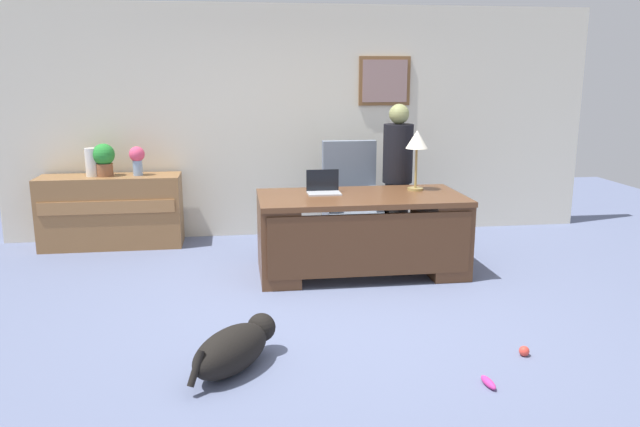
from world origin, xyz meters
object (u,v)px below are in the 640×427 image
object	(u,v)px
armchair	(351,202)
dog_toy_ball	(524,351)
desk_lamp	(417,143)
vase_empty	(92,162)
laptop	(323,188)
potted_plant	(104,158)
dog_lying	(235,348)
vase_with_flowers	(137,158)
credenza	(112,211)
dog_toy_bone	(488,382)
person_standing	(397,177)
desk	(361,231)

from	to	relation	value
armchair	dog_toy_ball	distance (m)	3.03
desk_lamp	dog_toy_ball	bearing A→B (deg)	-85.70
desk_lamp	vase_empty	size ratio (longest dim) A/B	1.91
laptop	potted_plant	xyz separation A→B (m)	(-2.28, 1.17, 0.17)
dog_lying	vase_with_flowers	bearing A→B (deg)	107.73
armchair	credenza	bearing A→B (deg)	171.61
vase_empty	laptop	bearing A→B (deg)	-25.92
potted_plant	dog_toy_bone	xyz separation A→B (m)	(2.96, -3.68, -0.98)
vase_empty	potted_plant	distance (m)	0.14
dog_lying	armchair	bearing A→B (deg)	65.17
credenza	dog_lying	bearing A→B (deg)	-67.32
credenza	potted_plant	world-z (taller)	potted_plant
person_standing	vase_empty	world-z (taller)	person_standing
credenza	vase_empty	world-z (taller)	vase_empty
dog_lying	dog_toy_ball	bearing A→B (deg)	-1.99
armchair	person_standing	distance (m)	0.60
armchair	dog_lying	world-z (taller)	armchair
dog_lying	dog_toy_bone	world-z (taller)	dog_lying
person_standing	dog_lying	bearing A→B (deg)	-124.26
vase_with_flowers	desk	bearing A→B (deg)	-30.67
laptop	desk_lamp	bearing A→B (deg)	2.36
desk	desk_lamp	size ratio (longest dim) A/B	3.29
desk	dog_lying	bearing A→B (deg)	-123.14
dog_lying	laptop	bearing A→B (deg)	66.74
dog_lying	dog_toy_ball	size ratio (longest dim) A/B	9.99
dog_toy_ball	laptop	bearing A→B (deg)	117.31
dog_lying	dog_toy_ball	distance (m)	1.99
laptop	potted_plant	world-z (taller)	potted_plant
potted_plant	armchair	bearing A→B (deg)	-8.30
vase_with_flowers	vase_empty	xyz separation A→B (m)	(-0.49, 0.00, -0.04)
credenza	vase_empty	xyz separation A→B (m)	(-0.17, 0.00, 0.56)
desk_lamp	potted_plant	bearing A→B (deg)	160.61
vase_with_flowers	potted_plant	size ratio (longest dim) A/B	0.90
desk	potted_plant	distance (m)	3.01
desk	credenza	bearing A→B (deg)	152.53
vase_with_flowers	potted_plant	bearing A→B (deg)	180.00
credenza	armchair	xyz separation A→B (m)	(2.67, -0.39, 0.11)
vase_with_flowers	dog_toy_bone	bearing A→B (deg)	-54.67
person_standing	vase_with_flowers	distance (m)	2.88
armchair	vase_with_flowers	bearing A→B (deg)	170.47
dog_toy_ball	credenza	bearing A→B (deg)	135.32
dog_lying	dog_toy_bone	xyz separation A→B (m)	(1.57, -0.44, -0.13)
laptop	desk_lamp	world-z (taller)	desk_lamp
person_standing	laptop	world-z (taller)	person_standing
armchair	potted_plant	world-z (taller)	armchair
desk_lamp	laptop	bearing A→B (deg)	-177.64
person_standing	desk_lamp	distance (m)	0.65
credenza	laptop	xyz separation A→B (m)	(2.24, -1.17, 0.43)
credenza	dog_toy_ball	distance (m)	4.71
dog_lying	dog_toy_ball	xyz separation A→B (m)	(1.99, -0.07, -0.12)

